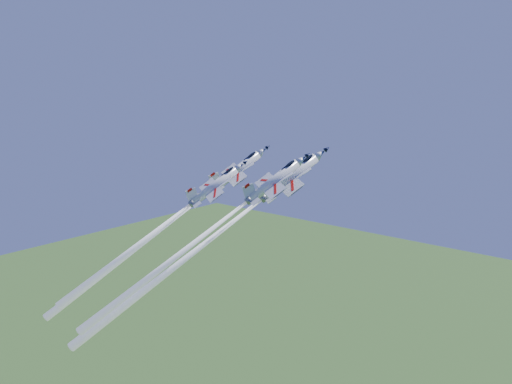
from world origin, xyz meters
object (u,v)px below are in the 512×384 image
Objects in this scene: jet_right at (202,237)px; jet_slot at (159,229)px; jet_lead at (209,240)px; jet_left at (165,226)px.

jet_slot is at bearing -143.15° from jet_right.
jet_lead reaches higher than jet_slot.
jet_left reaches higher than jet_slot.
jet_slot is at bearing -108.01° from jet_lead.
jet_right is at bearing -26.15° from jet_lead.
jet_lead is 1.38× the size of jet_slot.
jet_left is 15.44m from jet_right.
jet_lead reaches higher than jet_left.
jet_right is at bearing 36.85° from jet_slot.
jet_lead is 10.32m from jet_slot.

